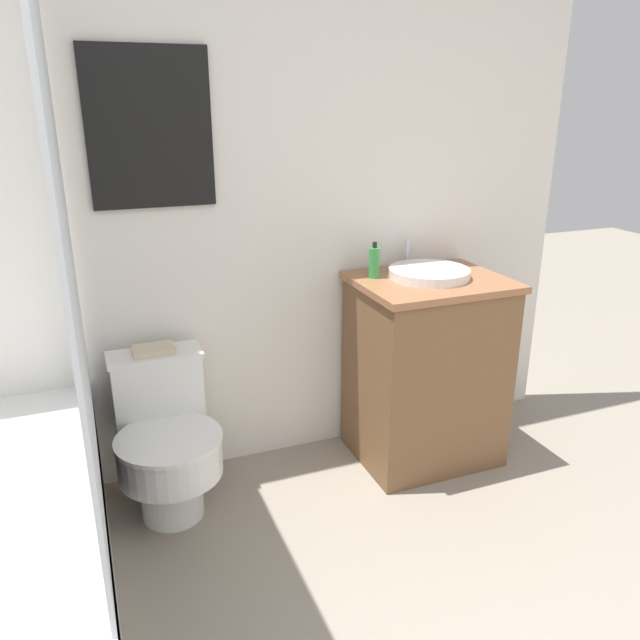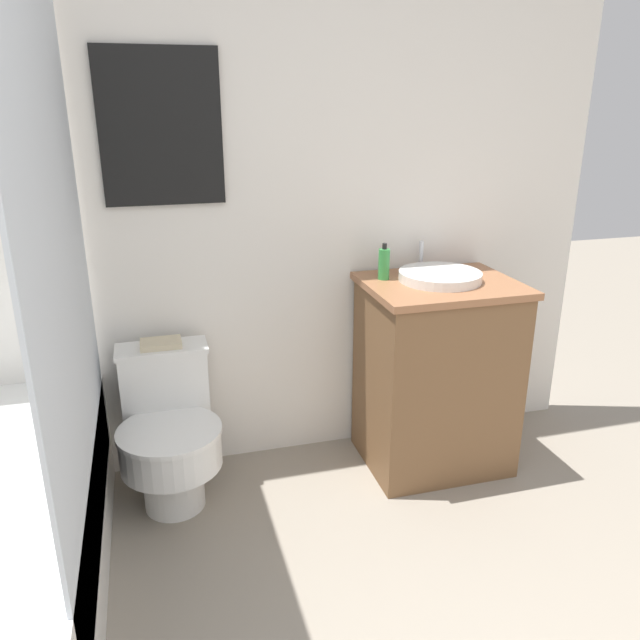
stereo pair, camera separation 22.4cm
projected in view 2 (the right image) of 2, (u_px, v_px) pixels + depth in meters
name	position (u px, v px, depth m)	size (l,w,h in m)	color
wall_back	(215.00, 184.00, 2.53)	(3.43, 0.07, 2.50)	white
toilet	(169.00, 433.00, 2.51)	(0.41, 0.52, 0.63)	white
vanity	(436.00, 374.00, 2.76)	(0.64, 0.52, 0.85)	brown
sink	(440.00, 276.00, 2.63)	(0.35, 0.38, 0.13)	white
soap_bottle	(384.00, 264.00, 2.64)	(0.05, 0.05, 0.16)	green
book_on_tank	(161.00, 343.00, 2.53)	(0.16, 0.11, 0.02)	beige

